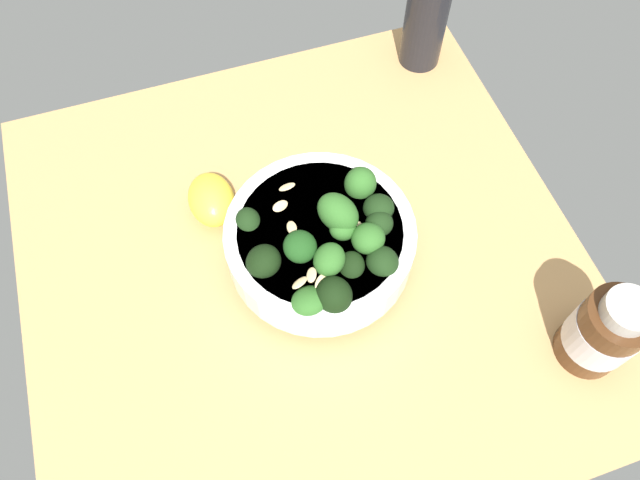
% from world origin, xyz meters
% --- Properties ---
extents(ground_plane, '(0.61, 0.61, 0.04)m').
position_xyz_m(ground_plane, '(0.00, 0.00, -0.02)').
color(ground_plane, tan).
extents(bowl_of_broccoli, '(0.20, 0.20, 0.11)m').
position_xyz_m(bowl_of_broccoli, '(0.01, 0.02, 0.04)').
color(bowl_of_broccoli, white).
rests_on(bowl_of_broccoli, ground_plane).
extents(lemon_wedge, '(0.07, 0.05, 0.04)m').
position_xyz_m(lemon_wedge, '(-0.09, -0.08, 0.02)').
color(lemon_wedge, yellow).
rests_on(lemon_wedge, ground_plane).
extents(bottle_tall, '(0.07, 0.07, 0.11)m').
position_xyz_m(bottle_tall, '(0.19, 0.24, 0.05)').
color(bottle_tall, '#472814').
rests_on(bottle_tall, ground_plane).
extents(bottle_short, '(0.05, 0.05, 0.16)m').
position_xyz_m(bottle_short, '(-0.24, 0.24, 0.07)').
color(bottle_short, black).
rests_on(bottle_short, ground_plane).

